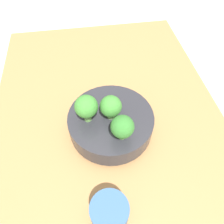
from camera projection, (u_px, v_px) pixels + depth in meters
The scene contains 7 objects.
ground_plane at pixel (110, 130), 0.74m from camera, with size 6.00×6.00×0.00m, color silver.
table at pixel (110, 126), 0.72m from camera, with size 1.16×0.76×0.04m.
bowl at pixel (112, 123), 0.66m from camera, with size 0.25×0.25×0.07m.
broccoli_floret_center at pixel (112, 107), 0.60m from camera, with size 0.06×0.06×0.08m.
broccoli_floret_left at pixel (122, 127), 0.55m from camera, with size 0.06×0.06×0.08m.
broccoli_floret_back at pixel (86, 107), 0.58m from camera, with size 0.06×0.06×0.09m.
cup at pixel (109, 213), 0.51m from camera, with size 0.09×0.09×0.08m.
Camera 1 is at (-0.40, 0.06, 0.62)m, focal length 35.00 mm.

